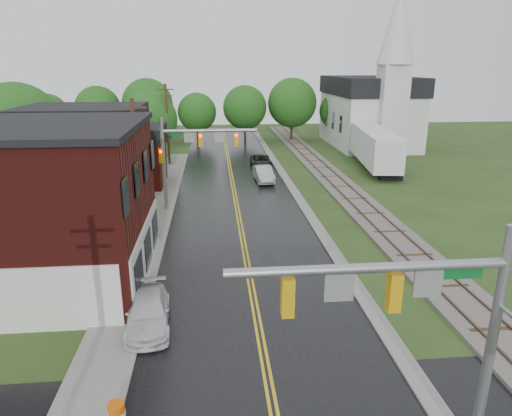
{
  "coord_description": "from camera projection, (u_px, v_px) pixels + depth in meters",
  "views": [
    {
      "loc": [
        -1.75,
        -8.01,
        11.02
      ],
      "look_at": [
        0.48,
        15.7,
        3.5
      ],
      "focal_mm": 32.0,
      "sensor_mm": 36.0,
      "label": 1
    }
  ],
  "objects": [
    {
      "name": "tree_left_c",
      "position": [
        94.0,
        131.0,
        46.36
      ],
      "size": [
        6.0,
        6.0,
        7.65
      ],
      "color": "black",
      "rests_on": "ground"
    },
    {
      "name": "curb_right",
      "position": [
        287.0,
        182.0,
        44.79
      ],
      "size": [
        0.8,
        70.0,
        0.12
      ],
      "primitive_type": "cube",
      "color": "gray",
      "rests_on": "ground"
    },
    {
      "name": "sedan_silver",
      "position": [
        264.0,
        174.0,
        44.61
      ],
      "size": [
        1.87,
        4.66,
        1.5
      ],
      "primitive_type": "imported",
      "rotation": [
        0.0,
        0.0,
        0.06
      ],
      "color": "#A2A2A6",
      "rests_on": "ground"
    },
    {
      "name": "church",
      "position": [
        372.0,
        104.0,
        62.12
      ],
      "size": [
        10.4,
        18.4,
        20.0
      ],
      "color": "silver",
      "rests_on": "ground"
    },
    {
      "name": "brick_building",
      "position": [
        1.0,
        207.0,
        22.95
      ],
      "size": [
        14.3,
        10.3,
        8.3
      ],
      "color": "#4D1310",
      "rests_on": "ground"
    },
    {
      "name": "utility_pole_c",
      "position": [
        167.0,
        123.0,
        50.82
      ],
      "size": [
        1.8,
        0.28,
        9.0
      ],
      "color": "#382616",
      "rests_on": "ground"
    },
    {
      "name": "sidewalk_left",
      "position": [
        156.0,
        218.0,
        34.26
      ],
      "size": [
        2.4,
        50.0,
        0.12
      ],
      "primitive_type": "cube",
      "color": "gray",
      "rests_on": "ground"
    },
    {
      "name": "utility_pole_b",
      "position": [
        137.0,
        165.0,
        29.94
      ],
      "size": [
        1.8,
        0.28,
        9.0
      ],
      "color": "#382616",
      "rests_on": "ground"
    },
    {
      "name": "traffic_signal_near",
      "position": [
        420.0,
        309.0,
        11.79
      ],
      "size": [
        7.34,
        0.3,
        7.2
      ],
      "color": "gray",
      "rests_on": "ground"
    },
    {
      "name": "pickup_white",
      "position": [
        148.0,
        312.0,
        19.95
      ],
      "size": [
        2.22,
        4.66,
        1.31
      ],
      "primitive_type": "imported",
      "rotation": [
        0.0,
        0.0,
        0.09
      ],
      "color": "silver",
      "rests_on": "ground"
    },
    {
      "name": "main_road",
      "position": [
        235.0,
        197.0,
        39.56
      ],
      "size": [
        10.0,
        90.0,
        0.02
      ],
      "primitive_type": "cube",
      "color": "black",
      "rests_on": "ground"
    },
    {
      "name": "semi_trailer",
      "position": [
        375.0,
        146.0,
        49.63
      ],
      "size": [
        4.68,
        13.92,
        4.21
      ],
      "color": "black",
      "rests_on": "ground"
    },
    {
      "name": "darkred_building",
      "position": [
        126.0,
        163.0,
        42.75
      ],
      "size": [
        7.0,
        6.0,
        4.4
      ],
      "primitive_type": "cube",
      "color": "#3F0F0C",
      "rests_on": "ground"
    },
    {
      "name": "tree_left_e",
      "position": [
        151.0,
        121.0,
        52.41
      ],
      "size": [
        6.4,
        6.4,
        8.16
      ],
      "color": "black",
      "rests_on": "ground"
    },
    {
      "name": "tree_left_b",
      "position": [
        20.0,
        131.0,
        38.05
      ],
      "size": [
        7.6,
        7.6,
        9.69
      ],
      "color": "black",
      "rests_on": "ground"
    },
    {
      "name": "suv_dark",
      "position": [
        261.0,
        161.0,
        50.85
      ],
      "size": [
        2.21,
        4.78,
        1.33
      ],
      "primitive_type": "imported",
      "rotation": [
        0.0,
        0.0,
        -0.0
      ],
      "color": "black",
      "rests_on": "ground"
    },
    {
      "name": "yellow_house",
      "position": [
        89.0,
        175.0,
        33.82
      ],
      "size": [
        8.0,
        7.0,
        6.4
      ],
      "primitive_type": "cube",
      "color": "tan",
      "rests_on": "ground"
    },
    {
      "name": "traffic_signal_far",
      "position": [
        191.0,
        147.0,
        34.9
      ],
      "size": [
        7.34,
        0.43,
        7.2
      ],
      "color": "gray",
      "rests_on": "ground"
    },
    {
      "name": "railroad",
      "position": [
        333.0,
        180.0,
        45.17
      ],
      "size": [
        3.2,
        80.0,
        0.3
      ],
      "color": "#59544C",
      "rests_on": "ground"
    }
  ]
}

